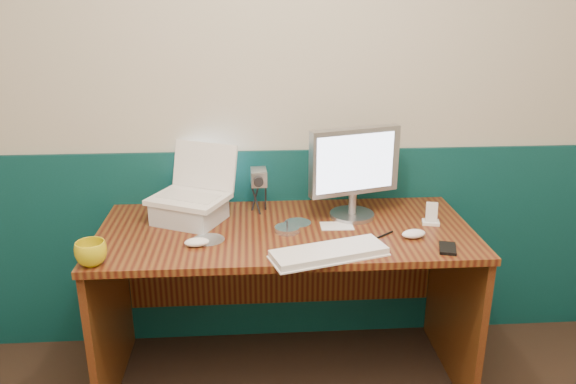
{
  "coord_description": "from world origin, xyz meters",
  "views": [
    {
      "loc": [
        -0.16,
        -0.83,
        1.7
      ],
      "look_at": [
        -0.02,
        1.23,
        0.97
      ],
      "focal_mm": 35.0,
      "sensor_mm": 36.0,
      "label": 1
    }
  ],
  "objects": [
    {
      "name": "mouse_right",
      "position": [
        0.5,
        1.25,
        0.77
      ],
      "size": [
        0.11,
        0.08,
        0.03
      ],
      "primitive_type": "ellipsoid",
      "rotation": [
        0.0,
        0.0,
        0.23
      ],
      "color": "white",
      "rests_on": "desk"
    },
    {
      "name": "papers",
      "position": [
        0.2,
        1.39,
        0.75
      ],
      "size": [
        0.14,
        0.09,
        0.0
      ],
      "primitive_type": "cube",
      "rotation": [
        0.0,
        0.0,
        -0.01
      ],
      "color": "silver",
      "rests_on": "desk"
    },
    {
      "name": "desk",
      "position": [
        -0.02,
        1.38,
        0.38
      ],
      "size": [
        1.6,
        0.7,
        0.75
      ],
      "primitive_type": "cube",
      "color": "#3E140B",
      "rests_on": "ground"
    },
    {
      "name": "mug",
      "position": [
        -0.76,
        1.09,
        0.8
      ],
      "size": [
        0.15,
        0.15,
        0.09
      ],
      "primitive_type": "imported",
      "rotation": [
        0.0,
        0.0,
        0.32
      ],
      "color": "gold",
      "rests_on": "desk"
    },
    {
      "name": "pen",
      "position": [
        0.37,
        1.27,
        0.75
      ],
      "size": [
        0.12,
        0.09,
        0.01
      ],
      "primitive_type": "cylinder",
      "rotation": [
        0.0,
        1.57,
        0.67
      ],
      "color": "black",
      "rests_on": "desk"
    },
    {
      "name": "laptop_riser",
      "position": [
        -0.44,
        1.49,
        0.8
      ],
      "size": [
        0.35,
        0.33,
        0.09
      ],
      "primitive_type": "cube",
      "rotation": [
        0.0,
        0.0,
        -0.46
      ],
      "color": "silver",
      "rests_on": "desk"
    },
    {
      "name": "dock",
      "position": [
        0.62,
        1.39,
        0.76
      ],
      "size": [
        0.08,
        0.07,
        0.01
      ],
      "primitive_type": "cube",
      "rotation": [
        0.0,
        0.0,
        -0.22
      ],
      "color": "white",
      "rests_on": "desk"
    },
    {
      "name": "cd_loose_b",
      "position": [
        0.04,
        1.44,
        0.75
      ],
      "size": [
        0.12,
        0.12,
        0.0
      ],
      "primitive_type": "cylinder",
      "color": "silver",
      "rests_on": "desk"
    },
    {
      "name": "monitor",
      "position": [
        0.29,
        1.5,
        0.96
      ],
      "size": [
        0.43,
        0.23,
        0.41
      ],
      "primitive_type": null,
      "rotation": [
        0.0,
        0.0,
        0.29
      ],
      "color": "#A1A1A5",
      "rests_on": "desk"
    },
    {
      "name": "cd_loose_a",
      "position": [
        -0.35,
        1.29,
        0.75
      ],
      "size": [
        0.13,
        0.13,
        0.0
      ],
      "primitive_type": "cylinder",
      "color": "silver",
      "rests_on": "desk"
    },
    {
      "name": "cd_spindle",
      "position": [
        -0.02,
        1.35,
        0.76
      ],
      "size": [
        0.11,
        0.11,
        0.02
      ],
      "primitive_type": "cylinder",
      "color": "silver",
      "rests_on": "desk"
    },
    {
      "name": "camcorder",
      "position": [
        -0.13,
        1.59,
        0.85
      ],
      "size": [
        0.09,
        0.13,
        0.2
      ],
      "primitive_type": null,
      "rotation": [
        0.0,
        0.0,
        0.04
      ],
      "color": "#A1A1A5",
      "rests_on": "desk"
    },
    {
      "name": "mouse_left",
      "position": [
        -0.39,
        1.23,
        0.77
      ],
      "size": [
        0.11,
        0.07,
        0.03
      ],
      "primitive_type": "ellipsoid",
      "rotation": [
        0.0,
        0.0,
        0.13
      ],
      "color": "white",
      "rests_on": "desk"
    },
    {
      "name": "wainscot",
      "position": [
        0.0,
        1.74,
        0.5
      ],
      "size": [
        3.48,
        0.02,
        1.0
      ],
      "primitive_type": "cube",
      "color": "#083633",
      "rests_on": "ground"
    },
    {
      "name": "back_wall",
      "position": [
        0.0,
        1.75,
        1.25
      ],
      "size": [
        3.5,
        0.04,
        2.5
      ],
      "primitive_type": "cube",
      "color": "#B7B19B",
      "rests_on": "ground"
    },
    {
      "name": "pda",
      "position": [
        0.6,
        1.13,
        0.76
      ],
      "size": [
        0.09,
        0.12,
        0.01
      ],
      "primitive_type": "cube",
      "rotation": [
        0.0,
        0.0,
        -0.29
      ],
      "color": "black",
      "rests_on": "desk"
    },
    {
      "name": "laptop",
      "position": [
        -0.44,
        1.49,
        0.98
      ],
      "size": [
        0.39,
        0.35,
        0.26
      ],
      "primitive_type": null,
      "rotation": [
        0.0,
        0.0,
        -0.46
      ],
      "color": "white",
      "rests_on": "laptop_riser"
    },
    {
      "name": "keyboard",
      "position": [
        0.13,
        1.1,
        0.76
      ],
      "size": [
        0.47,
        0.27,
        0.03
      ],
      "primitive_type": "cube",
      "rotation": [
        0.0,
        0.0,
        0.29
      ],
      "color": "white",
      "rests_on": "desk"
    },
    {
      "name": "music_player",
      "position": [
        0.62,
        1.39,
        0.81
      ],
      "size": [
        0.05,
        0.04,
        0.09
      ],
      "primitive_type": "cube",
      "rotation": [
        -0.17,
        0.0,
        -0.22
      ],
      "color": "silver",
      "rests_on": "dock"
    }
  ]
}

